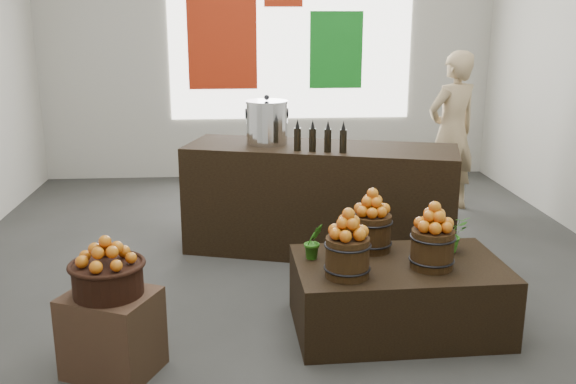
{
  "coord_description": "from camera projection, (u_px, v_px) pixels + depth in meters",
  "views": [
    {
      "loc": [
        -0.38,
        -5.14,
        2.13
      ],
      "look_at": [
        -0.03,
        -0.4,
        0.83
      ],
      "focal_mm": 40.0,
      "sensor_mm": 36.0,
      "label": 1
    }
  ],
  "objects": [
    {
      "name": "ground",
      "position": [
        288.0,
        272.0,
        5.54
      ],
      "size": [
        7.0,
        7.0,
        0.0
      ],
      "primitive_type": "plane",
      "color": "#353532",
      "rests_on": "ground"
    },
    {
      "name": "back_wall",
      "position": [
        268.0,
        27.0,
        8.38
      ],
      "size": [
        6.0,
        0.04,
        4.0
      ],
      "primitive_type": "cube",
      "color": "#B2B0A4",
      "rests_on": "ground"
    },
    {
      "name": "back_opening",
      "position": [
        291.0,
        27.0,
        8.38
      ],
      "size": [
        3.2,
        0.02,
        2.4
      ],
      "primitive_type": "cube",
      "color": "white",
      "rests_on": "back_wall"
    },
    {
      "name": "deco_red_left",
      "position": [
        222.0,
        35.0,
        8.33
      ],
      "size": [
        0.9,
        0.04,
        1.4
      ],
      "primitive_type": "cube",
      "color": "#AC250D",
      "rests_on": "back_wall"
    },
    {
      "name": "deco_green_right",
      "position": [
        336.0,
        50.0,
        8.49
      ],
      "size": [
        0.7,
        0.04,
        1.0
      ],
      "primitive_type": "cube",
      "color": "#137C1D",
      "rests_on": "back_wall"
    },
    {
      "name": "crate",
      "position": [
        112.0,
        333.0,
        3.92
      ],
      "size": [
        0.65,
        0.6,
        0.52
      ],
      "primitive_type": "cube",
      "rotation": [
        0.0,
        0.0,
        -0.42
      ],
      "color": "#533526",
      "rests_on": "ground"
    },
    {
      "name": "wicker_basket",
      "position": [
        108.0,
        279.0,
        3.83
      ],
      "size": [
        0.42,
        0.42,
        0.19
      ],
      "primitive_type": "cylinder",
      "color": "black",
      "rests_on": "crate"
    },
    {
      "name": "apples_in_basket",
      "position": [
        106.0,
        251.0,
        3.78
      ],
      "size": [
        0.33,
        0.33,
        0.17
      ],
      "primitive_type": null,
      "color": "#970A04",
      "rests_on": "wicker_basket"
    },
    {
      "name": "display_table",
      "position": [
        398.0,
        296.0,
        4.48
      ],
      "size": [
        1.46,
        0.92,
        0.5
      ],
      "primitive_type": "cube",
      "rotation": [
        0.0,
        0.0,
        0.03
      ],
      "color": "black",
      "rests_on": "ground"
    },
    {
      "name": "apple_bucket_front_left",
      "position": [
        347.0,
        257.0,
        4.15
      ],
      "size": [
        0.29,
        0.29,
        0.26
      ],
      "primitive_type": "cylinder",
      "color": "#34200E",
      "rests_on": "display_table"
    },
    {
      "name": "apples_in_bucket_front_left",
      "position": [
        348.0,
        224.0,
        4.09
      ],
      "size": [
        0.21,
        0.21,
        0.19
      ],
      "primitive_type": null,
      "color": "#970A04",
      "rests_on": "apple_bucket_front_left"
    },
    {
      "name": "apple_bucket_front_right",
      "position": [
        432.0,
        249.0,
        4.29
      ],
      "size": [
        0.29,
        0.29,
        0.26
      ],
      "primitive_type": "cylinder",
      "color": "#34200E",
      "rests_on": "display_table"
    },
    {
      "name": "apples_in_bucket_front_right",
      "position": [
        434.0,
        216.0,
        4.23
      ],
      "size": [
        0.21,
        0.21,
        0.19
      ],
      "primitive_type": null,
      "color": "#970A04",
      "rests_on": "apple_bucket_front_right"
    },
    {
      "name": "apple_bucket_rear",
      "position": [
        371.0,
        233.0,
        4.62
      ],
      "size": [
        0.29,
        0.29,
        0.26
      ],
      "primitive_type": "cylinder",
      "color": "#34200E",
      "rests_on": "display_table"
    },
    {
      "name": "apples_in_bucket_rear",
      "position": [
        372.0,
        202.0,
        4.56
      ],
      "size": [
        0.21,
        0.21,
        0.19
      ],
      "primitive_type": null,
      "color": "#970A04",
      "rests_on": "apple_bucket_rear"
    },
    {
      "name": "herb_garnish_right",
      "position": [
        450.0,
        233.0,
        4.59
      ],
      "size": [
        0.3,
        0.28,
        0.27
      ],
      "primitive_type": "imported",
      "rotation": [
        0.0,
        0.0,
        0.31
      ],
      "color": "#256415",
      "rests_on": "display_table"
    },
    {
      "name": "herb_garnish_left",
      "position": [
        314.0,
        241.0,
        4.46
      ],
      "size": [
        0.17,
        0.16,
        0.25
      ],
      "primitive_type": "imported",
      "rotation": [
        0.0,
        0.0,
        0.4
      ],
      "color": "#256415",
      "rests_on": "display_table"
    },
    {
      "name": "counter",
      "position": [
        320.0,
        199.0,
        5.93
      ],
      "size": [
        2.56,
        1.43,
        1.0
      ],
      "primitive_type": "cube",
      "rotation": [
        0.0,
        0.0,
        -0.28
      ],
      "color": "black",
      "rests_on": "ground"
    },
    {
      "name": "stock_pot_left",
      "position": [
        267.0,
        124.0,
        5.85
      ],
      "size": [
        0.38,
        0.38,
        0.38
      ],
      "primitive_type": "cylinder",
      "color": "silver",
      "rests_on": "counter"
    },
    {
      "name": "oil_cruets",
      "position": [
        316.0,
        136.0,
        5.53
      ],
      "size": [
        0.36,
        0.16,
        0.28
      ],
      "primitive_type": null,
      "rotation": [
        0.0,
        0.0,
        -0.28
      ],
      "color": "black",
      "rests_on": "counter"
    },
    {
      "name": "shopper",
      "position": [
        452.0,
        132.0,
        7.1
      ],
      "size": [
        0.77,
        0.66,
        1.78
      ],
      "primitive_type": "imported",
      "rotation": [
        0.0,
        0.0,
        3.57
      ],
      "color": "tan",
      "rests_on": "ground"
    }
  ]
}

